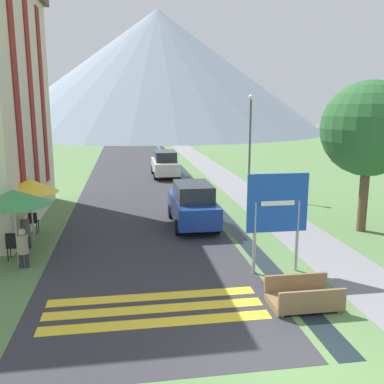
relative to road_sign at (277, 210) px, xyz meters
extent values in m
plane|color=#517542|center=(-1.27, 15.29, -1.93)|extent=(160.00, 160.00, 0.00)
cube|color=#2D2D33|center=(-3.77, 25.29, -1.93)|extent=(6.40, 60.00, 0.01)
cube|color=slate|center=(2.33, 25.29, -1.93)|extent=(2.20, 60.00, 0.01)
cube|color=black|center=(-0.07, 25.29, -1.93)|extent=(0.60, 60.00, 0.00)
cube|color=yellow|center=(-3.77, -2.56, -1.93)|extent=(5.44, 0.44, 0.01)
cube|color=yellow|center=(-3.77, -1.86, -1.93)|extent=(5.44, 0.44, 0.01)
cube|color=yellow|center=(-3.77, -1.16, -1.93)|extent=(5.44, 0.44, 0.01)
cone|color=gray|center=(2.14, 71.85, 9.23)|extent=(61.94, 61.94, 22.32)
cube|color=maroon|center=(-8.17, 4.78, 3.42)|extent=(0.06, 0.70, 8.03)
cube|color=maroon|center=(-8.17, 7.29, 3.42)|extent=(0.06, 0.70, 8.03)
cube|color=maroon|center=(-8.17, 9.81, 3.42)|extent=(0.06, 0.70, 8.03)
cylinder|color=#9E9EA3|center=(-0.67, 0.02, -0.83)|extent=(0.10, 0.10, 2.20)
cylinder|color=#9E9EA3|center=(0.67, 0.02, -0.83)|extent=(0.10, 0.10, 2.20)
cube|color=#1947B7|center=(0.00, 0.00, 0.22)|extent=(1.86, 0.05, 1.75)
cube|color=white|center=(0.00, -0.03, 0.22)|extent=(1.02, 0.02, 0.14)
cube|color=brown|center=(-0.07, -2.27, -1.79)|extent=(1.70, 1.10, 0.12)
cube|color=brown|center=(-0.07, -2.78, -1.51)|extent=(1.70, 0.08, 0.45)
cube|color=brown|center=(-0.07, -1.76, -1.51)|extent=(1.70, 0.08, 0.45)
cube|color=brown|center=(-0.84, -2.27, -1.89)|extent=(0.16, 0.99, 0.08)
cube|color=brown|center=(0.70, -2.27, -1.89)|extent=(0.16, 0.99, 0.08)
cube|color=navy|center=(-1.67, 5.52, -1.21)|extent=(1.67, 4.16, 0.84)
cube|color=#23282D|center=(-1.67, 5.31, -0.45)|extent=(1.42, 2.29, 0.68)
cylinder|color=black|center=(-2.46, 6.81, -1.63)|extent=(0.18, 0.60, 0.60)
cylinder|color=black|center=(-0.87, 6.81, -1.63)|extent=(0.18, 0.60, 0.60)
cylinder|color=black|center=(-2.46, 4.23, -1.63)|extent=(0.18, 0.60, 0.60)
cylinder|color=black|center=(-0.87, 4.23, -1.63)|extent=(0.18, 0.60, 0.60)
cube|color=silver|center=(-1.65, 18.17, -1.21)|extent=(1.67, 4.38, 0.84)
cube|color=#23282D|center=(-1.65, 17.95, -0.45)|extent=(1.42, 2.41, 0.68)
cylinder|color=black|center=(-2.45, 19.53, -1.63)|extent=(0.18, 0.60, 0.60)
cylinder|color=black|center=(-0.86, 19.53, -1.63)|extent=(0.18, 0.60, 0.60)
cylinder|color=black|center=(-2.45, 16.81, -1.63)|extent=(0.18, 0.60, 0.60)
cylinder|color=black|center=(-0.86, 16.81, -1.63)|extent=(0.18, 0.60, 0.60)
cube|color=black|center=(-8.16, 2.68, -1.48)|extent=(0.40, 0.40, 0.04)
cube|color=black|center=(-8.16, 2.50, -1.28)|extent=(0.40, 0.04, 0.40)
cylinder|color=black|center=(-8.33, 2.85, -1.71)|extent=(0.03, 0.03, 0.45)
cylinder|color=black|center=(-7.99, 2.85, -1.71)|extent=(0.03, 0.03, 0.45)
cylinder|color=black|center=(-8.33, 2.51, -1.71)|extent=(0.03, 0.03, 0.45)
cylinder|color=black|center=(-7.99, 2.51, -1.71)|extent=(0.03, 0.03, 0.45)
cube|color=black|center=(-8.08, 5.38, -1.48)|extent=(0.40, 0.40, 0.04)
cube|color=black|center=(-8.08, 5.20, -1.28)|extent=(0.40, 0.04, 0.40)
cylinder|color=black|center=(-8.25, 5.55, -1.71)|extent=(0.03, 0.03, 0.45)
cylinder|color=black|center=(-7.91, 5.55, -1.71)|extent=(0.03, 0.03, 0.45)
cylinder|color=black|center=(-8.25, 5.21, -1.71)|extent=(0.03, 0.03, 0.45)
cylinder|color=black|center=(-7.91, 5.21, -1.71)|extent=(0.03, 0.03, 0.45)
cube|color=black|center=(-8.08, 2.37, -1.48)|extent=(0.40, 0.40, 0.04)
cube|color=black|center=(-8.08, 2.19, -1.28)|extent=(0.40, 0.04, 0.40)
cylinder|color=black|center=(-8.25, 2.54, -1.71)|extent=(0.03, 0.03, 0.45)
cylinder|color=black|center=(-7.91, 2.54, -1.71)|extent=(0.03, 0.03, 0.45)
cylinder|color=black|center=(-8.25, 2.20, -1.71)|extent=(0.03, 0.03, 0.45)
cylinder|color=black|center=(-7.91, 2.20, -1.71)|extent=(0.03, 0.03, 0.45)
cylinder|color=#B7B2A8|center=(-7.84, 1.86, -0.79)|extent=(0.06, 0.06, 2.29)
cone|color=#338442|center=(-7.84, 1.86, 0.25)|extent=(2.30, 2.30, 0.47)
cylinder|color=#B7B2A8|center=(-7.86, 4.34, -0.84)|extent=(0.06, 0.06, 2.19)
cone|color=yellow|center=(-7.86, 4.34, 0.16)|extent=(2.04, 2.04, 0.51)
cylinder|color=#282833|center=(-7.69, 1.55, -1.70)|extent=(0.14, 0.14, 0.46)
cylinder|color=#282833|center=(-7.51, 1.55, -1.70)|extent=(0.14, 0.14, 0.46)
cylinder|color=gray|center=(-7.60, 1.55, -1.18)|extent=(0.32, 0.32, 0.60)
sphere|color=tan|center=(-7.60, 1.55, -0.78)|extent=(0.22, 0.22, 0.22)
cylinder|color=#282833|center=(-8.02, 3.43, -1.70)|extent=(0.14, 0.14, 0.46)
cylinder|color=#282833|center=(-7.84, 3.43, -1.70)|extent=(0.14, 0.14, 0.46)
cylinder|color=#4C4C56|center=(-7.93, 3.43, -1.18)|extent=(0.32, 0.32, 0.59)
sphere|color=tan|center=(-7.93, 3.43, -0.79)|extent=(0.22, 0.22, 0.22)
cylinder|color=#515156|center=(2.33, 10.83, 0.70)|extent=(0.12, 0.12, 5.27)
sphere|color=silver|center=(2.33, 10.83, 3.45)|extent=(0.28, 0.28, 0.28)
cylinder|color=brown|center=(4.92, 3.64, -0.67)|extent=(0.36, 0.36, 2.53)
sphere|color=#285B2D|center=(4.92, 3.64, 2.16)|extent=(3.68, 3.68, 3.68)
camera|label=1|loc=(-4.37, -11.70, 3.05)|focal=40.00mm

